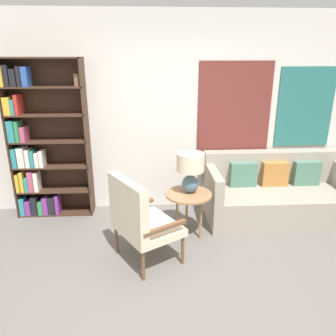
{
  "coord_description": "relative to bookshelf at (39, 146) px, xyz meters",
  "views": [
    {
      "loc": [
        -0.26,
        -2.47,
        2.14
      ],
      "look_at": [
        -0.05,
        1.09,
        0.9
      ],
      "focal_mm": 35.0,
      "sensor_mm": 36.0,
      "label": 1
    }
  ],
  "objects": [
    {
      "name": "ground_plane",
      "position": [
        1.73,
        -1.85,
        -0.99
      ],
      "size": [
        14.0,
        14.0,
        0.0
      ],
      "primitive_type": "plane",
      "color": "#66605B"
    },
    {
      "name": "side_table",
      "position": [
        1.93,
        -0.74,
        -0.48
      ],
      "size": [
        0.56,
        0.56,
        0.57
      ],
      "color": "#99704C",
      "rests_on": "ground_plane"
    },
    {
      "name": "bookshelf",
      "position": [
        0.0,
        0.0,
        0.0
      ],
      "size": [
        1.02,
        0.3,
        2.11
      ],
      "color": "#422B1E",
      "rests_on": "ground_plane"
    },
    {
      "name": "table_lamp",
      "position": [
        1.95,
        -0.7,
        -0.11
      ],
      "size": [
        0.33,
        0.33,
        0.49
      ],
      "color": "slate",
      "rests_on": "side_table"
    },
    {
      "name": "armchair",
      "position": [
        1.34,
        -1.26,
        -0.44
      ],
      "size": [
        0.83,
        0.87,
        0.97
      ],
      "color": "brown",
      "rests_on": "ground_plane"
    },
    {
      "name": "wall_back",
      "position": [
        1.78,
        0.18,
        0.37
      ],
      "size": [
        6.4,
        0.08,
        2.7
      ],
      "color": "silver",
      "rests_on": "ground_plane"
    },
    {
      "name": "couch",
      "position": [
        3.21,
        -0.27,
        -0.67
      ],
      "size": [
        1.94,
        0.89,
        0.86
      ],
      "color": "#9E9384",
      "rests_on": "ground_plane"
    }
  ]
}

